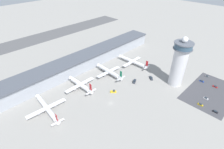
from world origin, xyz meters
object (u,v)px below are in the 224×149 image
car_blue_compact (215,112)px  service_truck_catering (113,92)px  airplane_gate_bravo (80,85)px  airplane_gate_charlie (109,72)px  service_truck_baggage (151,78)px  car_grey_coupe (200,105)px  airplane_gate_alpha (47,108)px  car_black_suv (207,76)px  car_red_hatchback (202,81)px  airplane_gate_delta (133,61)px  service_truck_fuel (135,81)px  control_tower (179,63)px  car_green_van (206,98)px  car_white_wagon (215,87)px

car_blue_compact → service_truck_catering: bearing=117.7°
airplane_gate_bravo → airplane_gate_charlie: airplane_gate_bravo is taller
service_truck_baggage → car_grey_coupe: 56.20m
airplane_gate_charlie → airplane_gate_alpha: bearing=-177.5°
service_truck_baggage → car_black_suv: service_truck_baggage is taller
car_red_hatchback → airplane_gate_delta: bearing=107.7°
service_truck_fuel → service_truck_baggage: bearing=-26.8°
control_tower → service_truck_baggage: (-10.24, 22.82, -24.65)m
airplane_gate_bravo → airplane_gate_delta: 75.81m
control_tower → service_truck_catering: size_ratio=8.82×
airplane_gate_bravo → car_green_van: 123.20m
car_white_wagon → service_truck_baggage: bearing=121.4°
service_truck_fuel → airplane_gate_bravo: bearing=145.4°
car_blue_compact → car_red_hatchback: size_ratio=0.97×
control_tower → car_grey_coupe: (-13.75, -33.27, -24.92)m
airplane_gate_charlie → service_truck_catering: 31.54m
car_blue_compact → car_red_hatchback: bearing=35.3°
car_black_suv → service_truck_baggage: bearing=138.2°
airplane_gate_charlie → control_tower: bearing=-58.2°
car_green_van → car_red_hatchback: 29.22m
car_white_wagon → car_blue_compact: bearing=-161.2°
car_white_wagon → car_black_suv: bearing=44.0°
service_truck_catering → airplane_gate_delta: bearing=20.9°
car_white_wagon → control_tower: bearing=125.9°
service_truck_fuel → airplane_gate_alpha: bearing=163.7°
car_green_van → car_black_suv: (39.16, 13.34, -0.01)m
airplane_gate_charlie → airplane_gate_delta: size_ratio=0.91×
car_blue_compact → car_black_suv: size_ratio=1.08×
car_white_wagon → car_red_hatchback: (0.13, 13.87, -0.04)m
service_truck_catering → car_grey_coupe: size_ratio=1.25×
airplane_gate_delta → car_black_suv: airplane_gate_delta is taller
airplane_gate_delta → service_truck_catering: (-56.30, -21.46, -3.50)m
car_green_van → car_red_hatchback: bearing=28.7°
airplane_gate_alpha → car_green_van: bearing=-38.4°
control_tower → car_black_suv: (37.75, -20.14, -24.93)m
service_truck_catering → car_grey_coupe: service_truck_catering is taller
service_truck_catering → airplane_gate_bravo: bearing=123.9°
car_blue_compact → car_red_hatchback: 46.14m
car_grey_coupe → service_truck_catering: bearing=121.7°
service_truck_catering → service_truck_baggage: 48.24m
service_truck_fuel → car_white_wagon: 83.61m
airplane_gate_alpha → service_truck_baggage: 111.81m
control_tower → car_red_hatchback: size_ratio=11.61×
service_truck_fuel → car_red_hatchback: (52.44, -51.36, -0.48)m
service_truck_catering → car_white_wagon: (80.71, -69.41, -0.23)m
airplane_gate_charlie → car_blue_compact: airplane_gate_charlie is taller
airplane_gate_charlie → car_blue_compact: bearing=-77.1°
service_truck_baggage → airplane_gate_delta: bearing=74.0°
car_red_hatchback → control_tower: bearing=141.2°
control_tower → airplane_gate_bravo: 101.78m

